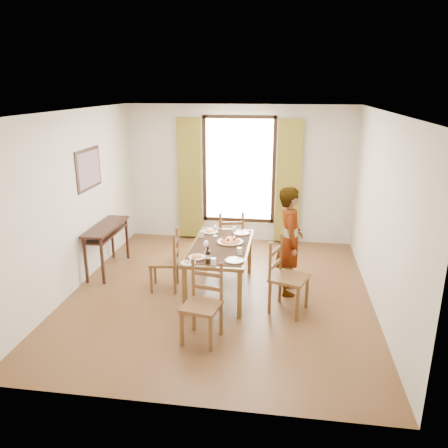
# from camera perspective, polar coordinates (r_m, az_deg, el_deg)

# --- Properties ---
(ground) EXTENTS (5.00, 5.00, 0.00)m
(ground) POSITION_cam_1_polar(r_m,az_deg,el_deg) (6.78, -0.50, -8.96)
(ground) COLOR #492F16
(ground) RESTS_ON ground
(room_shell) EXTENTS (4.60, 5.10, 2.74)m
(room_shell) POSITION_cam_1_polar(r_m,az_deg,el_deg) (6.37, -0.40, 4.08)
(room_shell) COLOR beige
(room_shell) RESTS_ON ground
(console_table) EXTENTS (0.38, 1.20, 0.80)m
(console_table) POSITION_cam_1_polar(r_m,az_deg,el_deg) (7.60, -15.13, -1.02)
(console_table) COLOR black
(console_table) RESTS_ON ground
(dining_table) EXTENTS (0.87, 1.66, 0.76)m
(dining_table) POSITION_cam_1_polar(r_m,az_deg,el_deg) (6.55, -0.46, -3.39)
(dining_table) COLOR brown
(dining_table) RESTS_ON ground
(chair_west) EXTENTS (0.47, 0.47, 0.94)m
(chair_west) POSITION_cam_1_polar(r_m,az_deg,el_deg) (6.80, -7.52, -4.98)
(chair_west) COLOR brown
(chair_west) RESTS_ON ground
(chair_north) EXTENTS (0.54, 0.54, 1.00)m
(chair_north) POSITION_cam_1_polar(r_m,az_deg,el_deg) (7.60, 0.83, -2.11)
(chair_north) COLOR brown
(chair_north) RESTS_ON ground
(chair_south) EXTENTS (0.51, 0.51, 0.99)m
(chair_south) POSITION_cam_1_polar(r_m,az_deg,el_deg) (5.45, -2.80, -10.58)
(chair_south) COLOR brown
(chair_south) RESTS_ON ground
(chair_east) EXTENTS (0.60, 0.60, 1.06)m
(chair_east) POSITION_cam_1_polar(r_m,az_deg,el_deg) (6.14, 8.17, -7.02)
(chair_east) COLOR brown
(chair_east) RESTS_ON ground
(man) EXTENTS (0.65, 0.48, 1.65)m
(man) POSITION_cam_1_polar(r_m,az_deg,el_deg) (6.57, 8.60, -2.23)
(man) COLOR #92949A
(man) RESTS_ON ground
(plate_sw) EXTENTS (0.27, 0.27, 0.05)m
(plate_sw) POSITION_cam_1_polar(r_m,az_deg,el_deg) (6.06, -3.55, -4.22)
(plate_sw) COLOR silver
(plate_sw) RESTS_ON dining_table
(plate_se) EXTENTS (0.27, 0.27, 0.05)m
(plate_se) POSITION_cam_1_polar(r_m,az_deg,el_deg) (5.95, 1.38, -4.63)
(plate_se) COLOR silver
(plate_se) RESTS_ON dining_table
(plate_nw) EXTENTS (0.27, 0.27, 0.05)m
(plate_nw) POSITION_cam_1_polar(r_m,az_deg,el_deg) (7.08, -1.90, -0.91)
(plate_nw) COLOR silver
(plate_nw) RESTS_ON dining_table
(plate_ne) EXTENTS (0.27, 0.27, 0.05)m
(plate_ne) POSITION_cam_1_polar(r_m,az_deg,el_deg) (7.03, 2.29, -1.06)
(plate_ne) COLOR silver
(plate_ne) RESTS_ON dining_table
(pasta_platter) EXTENTS (0.40, 0.40, 0.10)m
(pasta_platter) POSITION_cam_1_polar(r_m,az_deg,el_deg) (6.62, 0.81, -2.05)
(pasta_platter) COLOR red
(pasta_platter) RESTS_ON dining_table
(caprese_plate) EXTENTS (0.20, 0.20, 0.04)m
(caprese_plate) POSITION_cam_1_polar(r_m,az_deg,el_deg) (5.89, -4.68, -4.99)
(caprese_plate) COLOR silver
(caprese_plate) RESTS_ON dining_table
(wine_glass_a) EXTENTS (0.08, 0.08, 0.18)m
(wine_glass_a) POSITION_cam_1_polar(r_m,az_deg,el_deg) (6.22, -2.37, -2.96)
(wine_glass_a) COLOR white
(wine_glass_a) RESTS_ON dining_table
(wine_glass_b) EXTENTS (0.08, 0.08, 0.18)m
(wine_glass_b) POSITION_cam_1_polar(r_m,az_deg,el_deg) (6.84, 1.32, -1.00)
(wine_glass_b) COLOR white
(wine_glass_b) RESTS_ON dining_table
(wine_glass_c) EXTENTS (0.08, 0.08, 0.18)m
(wine_glass_c) POSITION_cam_1_polar(r_m,az_deg,el_deg) (6.89, -1.16, -0.87)
(wine_glass_c) COLOR white
(wine_glass_c) RESTS_ON dining_table
(tumbler_a) EXTENTS (0.07, 0.07, 0.10)m
(tumbler_a) POSITION_cam_1_polar(r_m,az_deg,el_deg) (6.17, 2.05, -3.56)
(tumbler_a) COLOR silver
(tumbler_a) RESTS_ON dining_table
(tumbler_b) EXTENTS (0.07, 0.07, 0.10)m
(tumbler_b) POSITION_cam_1_polar(r_m,az_deg,el_deg) (6.86, -2.93, -1.33)
(tumbler_b) COLOR silver
(tumbler_b) RESTS_ON dining_table
(tumbler_c) EXTENTS (0.07, 0.07, 0.10)m
(tumbler_c) POSITION_cam_1_polar(r_m,az_deg,el_deg) (5.81, -1.39, -4.94)
(tumbler_c) COLOR silver
(tumbler_c) RESTS_ON dining_table
(wine_bottle) EXTENTS (0.07, 0.07, 0.25)m
(wine_bottle) POSITION_cam_1_polar(r_m,az_deg,el_deg) (5.84, -2.12, -4.03)
(wine_bottle) COLOR black
(wine_bottle) RESTS_ON dining_table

